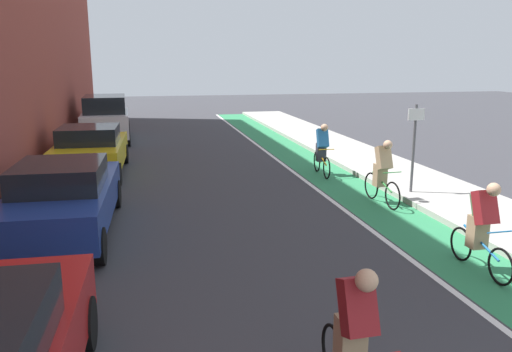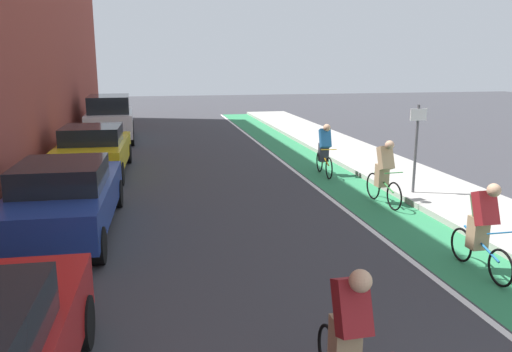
{
  "view_description": "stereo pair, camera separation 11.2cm",
  "coord_description": "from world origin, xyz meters",
  "px_view_note": "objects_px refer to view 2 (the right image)",
  "views": [
    {
      "loc": [
        -1.75,
        -1.16,
        3.49
      ],
      "look_at": [
        0.23,
        8.01,
        1.36
      ],
      "focal_mm": 36.01,
      "sensor_mm": 36.0,
      "label": 1
    },
    {
      "loc": [
        -1.64,
        -1.18,
        3.49
      ],
      "look_at": [
        0.23,
        8.01,
        1.36
      ],
      "focal_mm": 36.01,
      "sensor_mm": 36.0,
      "label": 2
    }
  ],
  "objects_px": {
    "parked_suv_white": "(110,118)",
    "cyclist_lead": "(349,337)",
    "parked_sedan_yellow_cab": "(94,150)",
    "cyclist_mid": "(482,224)",
    "cyclist_trailing": "(384,172)",
    "parked_sedan_blue": "(65,197)",
    "cyclist_far": "(324,149)",
    "street_sign_post": "(417,140)"
  },
  "relations": [
    {
      "from": "parked_suv_white",
      "to": "cyclist_lead",
      "type": "relative_size",
      "value": 2.74
    },
    {
      "from": "cyclist_lead",
      "to": "parked_suv_white",
      "type": "bearing_deg",
      "value": 100.84
    },
    {
      "from": "cyclist_trailing",
      "to": "parked_sedan_yellow_cab",
      "type": "bearing_deg",
      "value": 146.05
    },
    {
      "from": "parked_sedan_yellow_cab",
      "to": "parked_suv_white",
      "type": "bearing_deg",
      "value": 89.97
    },
    {
      "from": "cyclist_mid",
      "to": "street_sign_post",
      "type": "bearing_deg",
      "value": 74.48
    },
    {
      "from": "parked_suv_white",
      "to": "cyclist_lead",
      "type": "xyz_separation_m",
      "value": [
        3.62,
        -18.88,
        -0.21
      ]
    },
    {
      "from": "parked_sedan_blue",
      "to": "parked_sedan_yellow_cab",
      "type": "distance_m",
      "value": 5.67
    },
    {
      "from": "cyclist_mid",
      "to": "cyclist_trailing",
      "type": "xyz_separation_m",
      "value": [
        0.24,
        4.19,
        -0.03
      ]
    },
    {
      "from": "parked_sedan_yellow_cab",
      "to": "street_sign_post",
      "type": "height_order",
      "value": "street_sign_post"
    },
    {
      "from": "parked_suv_white",
      "to": "cyclist_lead",
      "type": "bearing_deg",
      "value": -79.16
    },
    {
      "from": "parked_suv_white",
      "to": "cyclist_trailing",
      "type": "height_order",
      "value": "parked_suv_white"
    },
    {
      "from": "cyclist_lead",
      "to": "street_sign_post",
      "type": "bearing_deg",
      "value": 57.65
    },
    {
      "from": "parked_sedan_blue",
      "to": "street_sign_post",
      "type": "distance_m",
      "value": 8.45
    },
    {
      "from": "parked_sedan_blue",
      "to": "street_sign_post",
      "type": "height_order",
      "value": "street_sign_post"
    },
    {
      "from": "cyclist_trailing",
      "to": "cyclist_far",
      "type": "height_order",
      "value": "cyclist_trailing"
    },
    {
      "from": "parked_sedan_blue",
      "to": "cyclist_trailing",
      "type": "xyz_separation_m",
      "value": [
        7.29,
        0.77,
        0.02
      ]
    },
    {
      "from": "cyclist_trailing",
      "to": "street_sign_post",
      "type": "bearing_deg",
      "value": 22.56
    },
    {
      "from": "parked_sedan_yellow_cab",
      "to": "cyclist_lead",
      "type": "distance_m",
      "value": 12.46
    },
    {
      "from": "parked_sedan_yellow_cab",
      "to": "cyclist_far",
      "type": "relative_size",
      "value": 2.59
    },
    {
      "from": "parked_sedan_blue",
      "to": "cyclist_mid",
      "type": "relative_size",
      "value": 2.87
    },
    {
      "from": "parked_sedan_yellow_cab",
      "to": "cyclist_mid",
      "type": "xyz_separation_m",
      "value": [
        7.05,
        -9.1,
        0.06
      ]
    },
    {
      "from": "street_sign_post",
      "to": "cyclist_trailing",
      "type": "bearing_deg",
      "value": -157.44
    },
    {
      "from": "street_sign_post",
      "to": "cyclist_mid",
      "type": "bearing_deg",
      "value": -105.52
    },
    {
      "from": "parked_suv_white",
      "to": "cyclist_mid",
      "type": "height_order",
      "value": "parked_suv_white"
    },
    {
      "from": "parked_sedan_yellow_cab",
      "to": "cyclist_mid",
      "type": "distance_m",
      "value": 11.51
    },
    {
      "from": "parked_sedan_blue",
      "to": "parked_suv_white",
      "type": "distance_m",
      "value": 12.64
    },
    {
      "from": "cyclist_mid",
      "to": "parked_sedan_yellow_cab",
      "type": "bearing_deg",
      "value": 127.77
    },
    {
      "from": "cyclist_far",
      "to": "parked_sedan_blue",
      "type": "bearing_deg",
      "value": -149.01
    },
    {
      "from": "parked_sedan_blue",
      "to": "cyclist_lead",
      "type": "bearing_deg",
      "value": -59.9
    },
    {
      "from": "parked_sedan_yellow_cab",
      "to": "cyclist_far",
      "type": "height_order",
      "value": "cyclist_far"
    },
    {
      "from": "parked_sedan_yellow_cab",
      "to": "parked_suv_white",
      "type": "relative_size",
      "value": 0.96
    },
    {
      "from": "cyclist_lead",
      "to": "cyclist_mid",
      "type": "xyz_separation_m",
      "value": [
        3.43,
        2.82,
        0.04
      ]
    },
    {
      "from": "parked_sedan_yellow_cab",
      "to": "parked_suv_white",
      "type": "distance_m",
      "value": 6.97
    },
    {
      "from": "cyclist_mid",
      "to": "cyclist_far",
      "type": "xyz_separation_m",
      "value": [
        -0.12,
        7.59,
        -0.03
      ]
    },
    {
      "from": "parked_sedan_blue",
      "to": "parked_sedan_yellow_cab",
      "type": "xyz_separation_m",
      "value": [
        0.0,
        5.67,
        -0.0
      ]
    },
    {
      "from": "cyclist_mid",
      "to": "cyclist_lead",
      "type": "bearing_deg",
      "value": -140.59
    },
    {
      "from": "parked_sedan_blue",
      "to": "parked_sedan_yellow_cab",
      "type": "bearing_deg",
      "value": 90.0
    },
    {
      "from": "cyclist_mid",
      "to": "cyclist_trailing",
      "type": "distance_m",
      "value": 4.2
    },
    {
      "from": "cyclist_far",
      "to": "street_sign_post",
      "type": "xyz_separation_m",
      "value": [
        1.41,
        -2.96,
        0.69
      ]
    },
    {
      "from": "parked_sedan_blue",
      "to": "parked_suv_white",
      "type": "relative_size",
      "value": 1.03
    },
    {
      "from": "parked_sedan_yellow_cab",
      "to": "cyclist_lead",
      "type": "height_order",
      "value": "cyclist_lead"
    },
    {
      "from": "cyclist_lead",
      "to": "cyclist_far",
      "type": "relative_size",
      "value": 0.98
    }
  ]
}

